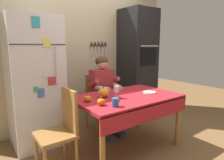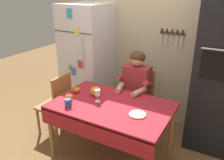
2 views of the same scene
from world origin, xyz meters
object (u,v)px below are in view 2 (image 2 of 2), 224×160
Objects in this scene: chair_left_side at (58,103)px; pumpkin_large at (69,97)px; dining_table at (111,111)px; chair_behind_person at (139,97)px; refrigerator at (87,61)px; pumpkin_small at (77,90)px; seated_person at (135,88)px; serving_tray at (138,115)px; wine_glass at (97,93)px; coffee_mug at (68,103)px; pumpkin_medium at (96,91)px; wall_oven at (221,72)px.

pumpkin_large is at bearing -28.03° from chair_left_side.
dining_table is 0.81m from chair_behind_person.
pumpkin_small is at bearing -64.18° from refrigerator.
serving_tray is at bearing -63.15° from seated_person.
pumpkin_small is at bearing 168.11° from wine_glass.
coffee_mug is at bearing -53.26° from pumpkin_large.
wine_glass is 0.56m from serving_tray.
pumpkin_small is (-0.15, 0.36, -0.01)m from coffee_mug.
dining_table is at bearing -24.13° from pumpkin_medium.
seated_person is 12.11× the size of pumpkin_large.
serving_tray is at bearing 5.62° from pumpkin_large.
pumpkin_large is at bearing -119.91° from chair_behind_person.
pumpkin_large is at bearing -145.53° from wall_oven.
chair_behind_person reaches higher than coffee_mug.
wine_glass is at bearing -49.11° from refrigerator.
chair_left_side reaches higher than pumpkin_small.
chair_left_side is (-1.95, -0.86, -0.54)m from wall_oven.
wall_oven is 2.20m from chair_left_side.
wall_oven is at bearing 34.47° from pumpkin_large.
chair_left_side reaches higher than wine_glass.
serving_tray is (1.32, -0.94, -0.15)m from refrigerator.
wall_oven is at bearing 41.31° from dining_table.
chair_behind_person reaches higher than pumpkin_small.
seated_person is 0.58m from pumpkin_medium.
seated_person is 8.80× the size of pumpkin_medium.
wall_oven is 1.84m from pumpkin_small.
serving_tray is at bearing -9.23° from dining_table.
chair_left_side is at bearing -156.22° from wall_oven.
chair_behind_person is at bearing 63.78° from pumpkin_medium.
chair_behind_person is (-1.02, -0.13, -0.54)m from wall_oven.
wine_glass is 0.39m from pumpkin_small.
chair_behind_person is 6.58× the size of pumpkin_medium.
wall_oven is at bearing 23.78° from chair_left_side.
seated_person reaches higher than pumpkin_medium.
wall_oven is 1.69× the size of seated_person.
wall_oven reaches higher than seated_person.
pumpkin_medium is at bearing -124.58° from seated_person.
pumpkin_large is (-0.54, -0.75, 0.04)m from seated_person.
wine_glass is 1.12× the size of pumpkin_medium.
wine_glass is (-0.18, -0.00, 0.19)m from dining_table.
wall_oven is 1.91m from coffee_mug.
pumpkin_medium is (0.61, 0.07, 0.29)m from chair_left_side.
pumpkin_large is at bearing -127.68° from pumpkin_medium.
pumpkin_large is 0.35m from pumpkin_medium.
refrigerator is at bearing 130.89° from wine_glass.
chair_left_side is 0.66m from coffee_mug.
pumpkin_large is 0.73× the size of pumpkin_medium.
wine_glass is (-1.23, -0.92, -0.20)m from wall_oven.
seated_person reaches higher than chair_left_side.
chair_behind_person is 0.95m from serving_tray.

